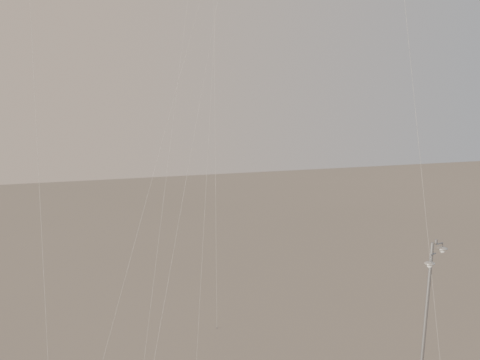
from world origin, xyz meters
name	(u,v)px	position (x,y,z in m)	size (l,w,h in m)	color
street_lamp	(427,319)	(8.11, 4.43, 4.65)	(1.52, 0.97, 8.71)	#989BA0
kite_1	(209,53)	(-1.81, 9.40, 17.84)	(7.31, 9.48, 24.36)	black
kite_3	(184,65)	(-3.27, 8.71, 17.26)	(9.11, 9.18, 22.97)	maroon
kite_4	(406,23)	(11.82, 13.60, 19.80)	(2.71, 11.44, 26.65)	black
kite_5	(214,13)	(0.91, 18.26, 20.47)	(0.46, 1.51, 26.58)	maroon
kite_7	(187,7)	(-0.36, 20.24, 20.95)	(6.58, 11.20, 26.35)	maroon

